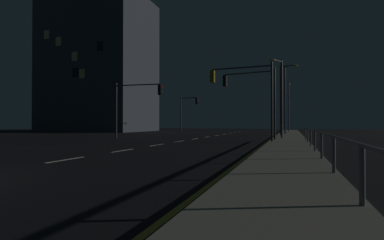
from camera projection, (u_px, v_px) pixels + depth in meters
The scene contains 14 objects.
ground_plane at pixel (181, 141), 23.02m from camera, with size 112.00×112.00×0.00m, color black.
sidewalk_right at pixel (289, 142), 20.33m from camera, with size 2.74×77.00×0.14m, color #9E937F.
lane_markings_center at pixel (195, 139), 26.33m from camera, with size 0.14×50.00×0.01m.
lane_edge_line at pixel (270, 139), 25.59m from camera, with size 0.14×53.00×0.01m.
traffic_light_far_left at pixel (244, 86), 21.33m from camera, with size 4.78×0.42×5.72m.
traffic_light_far_right at pixel (188, 107), 42.38m from camera, with size 2.89×0.46×5.46m.
traffic_light_near_left at pixel (251, 90), 23.61m from camera, with size 4.47×0.85×5.73m.
traffic_light_far_center at pixel (136, 98), 26.93m from camera, with size 4.76×0.62×5.31m.
street_lamp_median at pixel (289, 102), 45.61m from camera, with size 0.56×1.54×7.86m.
street_lamp_across_street at pixel (283, 93), 31.14m from camera, with size 1.88×0.71×7.66m.
street_lamp_mid_block at pixel (280, 91), 25.17m from camera, with size 1.10×1.60×6.92m.
street_lamp_corner at pixel (285, 94), 34.86m from camera, with size 0.64×1.76×8.28m.
barrier_fence at pixel (318, 136), 11.97m from camera, with size 0.09×22.21×0.98m.
building_distant at pixel (99, 66), 52.97m from camera, with size 18.39×12.83×24.00m.
Camera 1 is at (8.37, -3.98, 1.43)m, focal length 26.79 mm.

